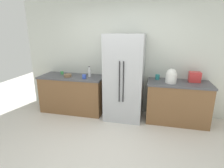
{
  "coord_description": "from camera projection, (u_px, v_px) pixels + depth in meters",
  "views": [
    {
      "loc": [
        0.71,
        -2.4,
        1.93
      ],
      "look_at": [
        0.03,
        0.44,
        1.07
      ],
      "focal_mm": 29.16,
      "sensor_mm": 36.0,
      "label": 1
    }
  ],
  "objects": [
    {
      "name": "cup_c",
      "position": [
        84.0,
        77.0,
        4.09
      ],
      "size": [
        0.09,
        0.09,
        0.09
      ],
      "primitive_type": "cylinder",
      "color": "blue",
      "rests_on": "counter_left"
    },
    {
      "name": "ground_plane",
      "position": [
        104.0,
        154.0,
        2.94
      ],
      "size": [
        10.03,
        10.03,
        0.0
      ],
      "primitive_type": "plane",
      "color": "beige"
    },
    {
      "name": "refrigerator",
      "position": [
        124.0,
        78.0,
        3.99
      ],
      "size": [
        0.81,
        0.74,
        1.87
      ],
      "color": "#B2B5BA",
      "rests_on": "ground_plane"
    },
    {
      "name": "cup_b",
      "position": [
        157.0,
        77.0,
        4.01
      ],
      "size": [
        0.09,
        0.09,
        0.11
      ],
      "primitive_type": "cylinder",
      "color": "teal",
      "rests_on": "counter_right"
    },
    {
      "name": "counter_right",
      "position": [
        177.0,
        102.0,
        3.92
      ],
      "size": [
        1.29,
        0.66,
        0.89
      ],
      "color": "brown",
      "rests_on": "ground_plane"
    },
    {
      "name": "counter_left",
      "position": [
        73.0,
        93.0,
        4.46
      ],
      "size": [
        1.53,
        0.66,
        0.89
      ],
      "color": "brown",
      "rests_on": "ground_plane"
    },
    {
      "name": "toaster",
      "position": [
        195.0,
        77.0,
        3.8
      ],
      "size": [
        0.23,
        0.17,
        0.21
      ],
      "primitive_type": "cube",
      "color": "red",
      "rests_on": "counter_right"
    },
    {
      "name": "cup_a",
      "position": [
        62.0,
        73.0,
        4.5
      ],
      "size": [
        0.08,
        0.08,
        0.07
      ],
      "primitive_type": "cylinder",
      "color": "green",
      "rests_on": "counter_left"
    },
    {
      "name": "bowl_a",
      "position": [
        68.0,
        75.0,
        4.24
      ],
      "size": [
        0.17,
        0.17,
        0.06
      ],
      "primitive_type": "cylinder",
      "color": "brown",
      "rests_on": "counter_left"
    },
    {
      "name": "kitchen_back_panel",
      "position": [
        125.0,
        56.0,
        4.29
      ],
      "size": [
        5.02,
        0.1,
        2.68
      ],
      "primitive_type": "cube",
      "color": "silver",
      "rests_on": "ground_plane"
    },
    {
      "name": "rice_cooker",
      "position": [
        171.0,
        76.0,
        3.73
      ],
      "size": [
        0.22,
        0.22,
        0.3
      ],
      "color": "white",
      "rests_on": "counter_right"
    },
    {
      "name": "bottle_a",
      "position": [
        89.0,
        73.0,
        4.25
      ],
      "size": [
        0.07,
        0.07,
        0.24
      ],
      "color": "white",
      "rests_on": "counter_left"
    }
  ]
}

